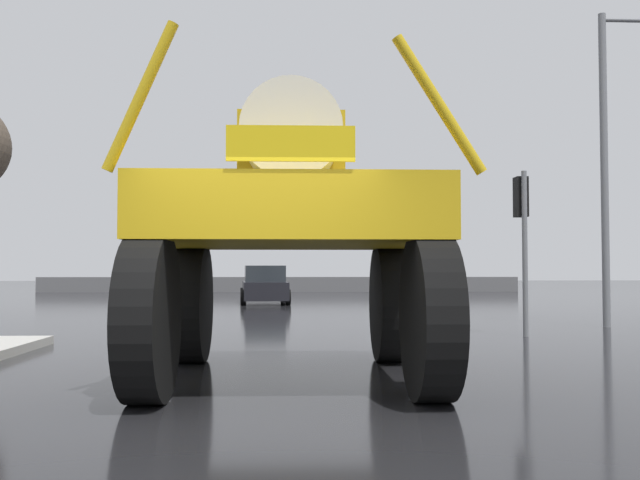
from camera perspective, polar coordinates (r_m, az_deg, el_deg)
name	(u,v)px	position (r m, az deg, el deg)	size (l,w,h in m)	color
ground_plane	(277,310)	(24.39, -3.46, -5.59)	(120.00, 120.00, 0.00)	black
oversize_sprayer	(291,229)	(9.07, -2.32, 0.86)	(3.97, 5.04, 3.95)	black
sedan_ahead	(264,286)	(28.70, -4.47, -3.67)	(2.12, 4.21, 1.52)	black
traffic_signal_near_right	(522,216)	(15.44, 15.85, 1.85)	(0.24, 0.54, 3.41)	slate
streetlight_near_right	(609,152)	(18.63, 22.12, 6.54)	(1.61, 0.24, 7.58)	slate
roadside_barrier	(281,284)	(43.06, -3.16, -3.58)	(29.00, 0.24, 0.90)	#59595B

